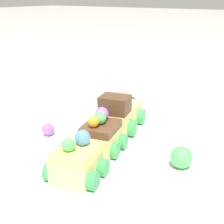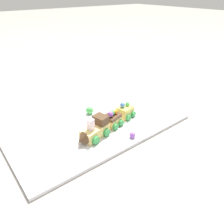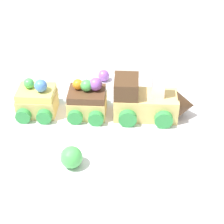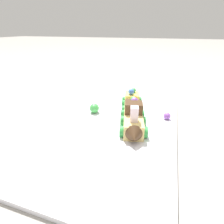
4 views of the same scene
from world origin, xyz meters
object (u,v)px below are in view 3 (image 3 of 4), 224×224
Objects in this scene: cake_car_chocolate at (87,101)px; cake_train_locomotive at (150,102)px; cake_car_lemon at (37,100)px; gumball_purple at (104,76)px; gumball_green at (71,157)px.

cake_train_locomotive is at bearing -0.24° from cake_car_chocolate.
cake_car_lemon is 3.87× the size of gumball_purple.
cake_train_locomotive reaches higher than cake_car_lemon.
gumball_green is at bearing -59.17° from cake_car_lemon.
cake_car_lemon is 0.14m from gumball_green.
gumball_green is (0.10, -0.10, -0.01)m from cake_car_lemon.
cake_car_chocolate is 0.08m from cake_car_lemon.
cake_train_locomotive reaches higher than gumball_green.
cake_train_locomotive reaches higher than gumball_purple.
cake_car_chocolate is 3.87× the size of gumball_purple.
cake_car_chocolate is at bearing 179.76° from cake_train_locomotive.
cake_car_chocolate is at bearing 99.40° from gumball_green.
cake_car_chocolate is 1.00× the size of cake_car_lemon.
cake_car_lemon is at bearing -179.97° from cake_train_locomotive.
cake_car_lemon is 2.63× the size of gumball_green.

